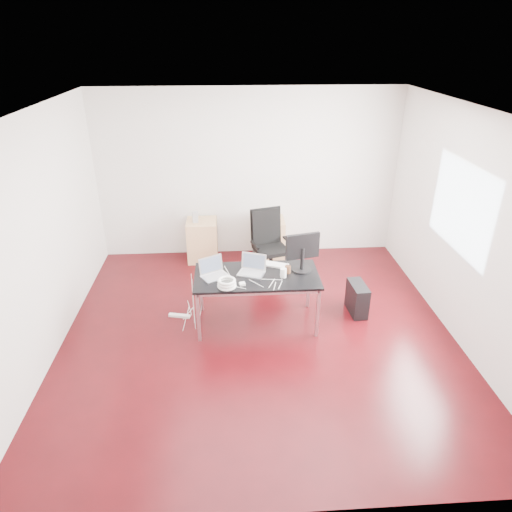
{
  "coord_description": "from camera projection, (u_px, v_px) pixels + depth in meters",
  "views": [
    {
      "loc": [
        -0.35,
        -4.89,
        3.54
      ],
      "look_at": [
        0.0,
        0.55,
        0.85
      ],
      "focal_mm": 32.0,
      "sensor_mm": 36.0,
      "label": 1
    }
  ],
  "objects": [
    {
      "name": "filing_cabinet_right",
      "position": [
        269.0,
        238.0,
        7.82
      ],
      "size": [
        0.5,
        0.5,
        0.7
      ],
      "primitive_type": "cube",
      "color": "tan",
      "rests_on": "ground"
    },
    {
      "name": "navy_garment",
      "position": [
        266.0,
        218.0,
        7.6
      ],
      "size": [
        0.34,
        0.29,
        0.09
      ],
      "primitive_type": "cube",
      "rotation": [
        0.0,
        0.0,
        0.18
      ],
      "color": "black",
      "rests_on": "filing_cabinet_right"
    },
    {
      "name": "monitor",
      "position": [
        302.0,
        250.0,
        5.86
      ],
      "size": [
        0.45,
        0.26,
        0.51
      ],
      "rotation": [
        0.0,
        0.0,
        0.23
      ],
      "color": "black",
      "rests_on": "desk"
    },
    {
      "name": "speaker",
      "position": [
        195.0,
        217.0,
        7.52
      ],
      "size": [
        0.1,
        0.1,
        0.18
      ],
      "primitive_type": "cube",
      "rotation": [
        0.0,
        0.0,
        0.21
      ],
      "color": "#9E9E9E",
      "rests_on": "filing_cabinet_left"
    },
    {
      "name": "office_chair",
      "position": [
        269.0,
        241.0,
        7.1
      ],
      "size": [
        0.59,
        0.61,
        1.08
      ],
      "rotation": [
        0.0,
        0.0,
        0.28
      ],
      "color": "black",
      "rests_on": "ground"
    },
    {
      "name": "pc_tower",
      "position": [
        357.0,
        299.0,
        6.31
      ],
      "size": [
        0.23,
        0.46,
        0.44
      ],
      "primitive_type": "cube",
      "rotation": [
        0.0,
        0.0,
        0.06
      ],
      "color": "black",
      "rests_on": "ground"
    },
    {
      "name": "laptop_right",
      "position": [
        252.0,
        269.0,
        5.89
      ],
      "size": [
        0.4,
        0.36,
        0.23
      ],
      "rotation": [
        0.0,
        0.0,
        -0.37
      ],
      "color": "silver",
      "rests_on": "desk"
    },
    {
      "name": "room_shell",
      "position": [
        262.0,
        234.0,
        5.35
      ],
      "size": [
        5.0,
        5.0,
        5.0
      ],
      "color": "#330509",
      "rests_on": "ground"
    },
    {
      "name": "cup_brown",
      "position": [
        288.0,
        269.0,
        5.89
      ],
      "size": [
        0.09,
        0.09,
        0.1
      ],
      "primitive_type": "cylinder",
      "rotation": [
        0.0,
        0.0,
        0.27
      ],
      "color": "#502F1B",
      "rests_on": "desk"
    },
    {
      "name": "power_adapter",
      "position": [
        242.0,
        284.0,
        5.62
      ],
      "size": [
        0.08,
        0.08,
        0.03
      ],
      "primitive_type": "cube",
      "rotation": [
        0.0,
        0.0,
        0.21
      ],
      "color": "white",
      "rests_on": "desk"
    },
    {
      "name": "keyboard",
      "position": [
        272.0,
        264.0,
        6.1
      ],
      "size": [
        0.46,
        0.29,
        0.02
      ],
      "primitive_type": "cube",
      "rotation": [
        0.0,
        0.0,
        -0.38
      ],
      "color": "white",
      "rests_on": "desk"
    },
    {
      "name": "filing_cabinet_left",
      "position": [
        202.0,
        240.0,
        7.76
      ],
      "size": [
        0.5,
        0.5,
        0.7
      ],
      "primitive_type": "cube",
      "color": "tan",
      "rests_on": "ground"
    },
    {
      "name": "wastebasket",
      "position": [
        260.0,
        252.0,
        7.84
      ],
      "size": [
        0.24,
        0.24,
        0.28
      ],
      "primitive_type": "cylinder",
      "rotation": [
        0.0,
        0.0,
        0.02
      ],
      "color": "black",
      "rests_on": "ground"
    },
    {
      "name": "cable_coil",
      "position": [
        227.0,
        283.0,
        5.56
      ],
      "size": [
        0.24,
        0.24,
        0.11
      ],
      "rotation": [
        0.0,
        0.0,
        0.11
      ],
      "color": "white",
      "rests_on": "desk"
    },
    {
      "name": "cup_white",
      "position": [
        283.0,
        273.0,
        5.78
      ],
      "size": [
        0.08,
        0.08,
        0.12
      ],
      "primitive_type": "cylinder",
      "rotation": [
        0.0,
        0.0,
        0.02
      ],
      "color": "white",
      "rests_on": "desk"
    },
    {
      "name": "power_strip",
      "position": [
        179.0,
        316.0,
        6.29
      ],
      "size": [
        0.31,
        0.13,
        0.04
      ],
      "primitive_type": "cube",
      "rotation": [
        0.0,
        0.0,
        -0.23
      ],
      "color": "white",
      "rests_on": "ground"
    },
    {
      "name": "desk",
      "position": [
        257.0,
        279.0,
        5.88
      ],
      "size": [
        1.6,
        0.8,
        0.73
      ],
      "color": "black",
      "rests_on": "ground"
    },
    {
      "name": "laptop_left",
      "position": [
        213.0,
        272.0,
        5.81
      ],
      "size": [
        0.41,
        0.38,
        0.23
      ],
      "rotation": [
        0.0,
        0.0,
        0.51
      ],
      "color": "silver",
      "rests_on": "desk"
    }
  ]
}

